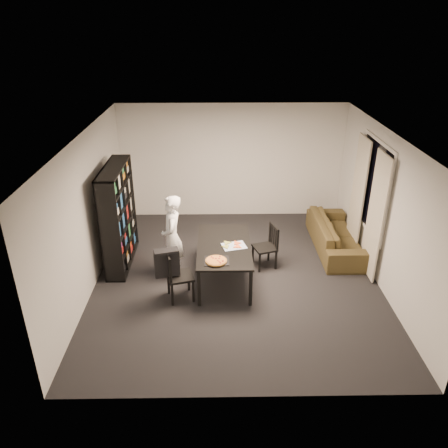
{
  "coord_description": "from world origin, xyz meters",
  "views": [
    {
      "loc": [
        -0.33,
        -6.7,
        4.33
      ],
      "look_at": [
        -0.22,
        0.04,
        1.05
      ],
      "focal_mm": 35.0,
      "sensor_mm": 36.0,
      "label": 1
    }
  ],
  "objects_px": {
    "chair_right": "(269,243)",
    "person": "(172,237)",
    "chair_left": "(175,273)",
    "baking_tray": "(217,261)",
    "dining_table": "(224,248)",
    "bookshelf": "(118,216)",
    "pepperoni_pizza": "(216,261)",
    "sofa": "(336,235)"
  },
  "relations": [
    {
      "from": "dining_table",
      "to": "chair_right",
      "type": "relative_size",
      "value": 2.01
    },
    {
      "from": "bookshelf",
      "to": "pepperoni_pizza",
      "type": "distance_m",
      "value": 2.19
    },
    {
      "from": "bookshelf",
      "to": "sofa",
      "type": "xyz_separation_m",
      "value": [
        4.21,
        0.45,
        -0.65
      ]
    },
    {
      "from": "sofa",
      "to": "person",
      "type": "bearing_deg",
      "value": 106.58
    },
    {
      "from": "chair_left",
      "to": "baking_tray",
      "type": "distance_m",
      "value": 0.71
    },
    {
      "from": "person",
      "to": "pepperoni_pizza",
      "type": "bearing_deg",
      "value": 42.53
    },
    {
      "from": "chair_left",
      "to": "pepperoni_pizza",
      "type": "relative_size",
      "value": 2.5
    },
    {
      "from": "person",
      "to": "baking_tray",
      "type": "relative_size",
      "value": 3.85
    },
    {
      "from": "bookshelf",
      "to": "chair_left",
      "type": "bearing_deg",
      "value": -47.79
    },
    {
      "from": "dining_table",
      "to": "chair_right",
      "type": "height_order",
      "value": "chair_right"
    },
    {
      "from": "bookshelf",
      "to": "chair_left",
      "type": "height_order",
      "value": "bookshelf"
    },
    {
      "from": "chair_left",
      "to": "chair_right",
      "type": "bearing_deg",
      "value": -73.63
    },
    {
      "from": "pepperoni_pizza",
      "to": "sofa",
      "type": "xyz_separation_m",
      "value": [
        2.41,
        1.68,
        -0.42
      ]
    },
    {
      "from": "bookshelf",
      "to": "pepperoni_pizza",
      "type": "xyz_separation_m",
      "value": [
        1.8,
        -1.23,
        -0.23
      ]
    },
    {
      "from": "bookshelf",
      "to": "baking_tray",
      "type": "relative_size",
      "value": 4.75
    },
    {
      "from": "dining_table",
      "to": "chair_right",
      "type": "bearing_deg",
      "value": 28.47
    },
    {
      "from": "person",
      "to": "pepperoni_pizza",
      "type": "relative_size",
      "value": 4.4
    },
    {
      "from": "person",
      "to": "sofa",
      "type": "relative_size",
      "value": 0.74
    },
    {
      "from": "dining_table",
      "to": "pepperoni_pizza",
      "type": "relative_size",
      "value": 4.75
    },
    {
      "from": "chair_right",
      "to": "pepperoni_pizza",
      "type": "height_order",
      "value": "chair_right"
    },
    {
      "from": "chair_right",
      "to": "chair_left",
      "type": "bearing_deg",
      "value": -75.96
    },
    {
      "from": "chair_right",
      "to": "sofa",
      "type": "bearing_deg",
      "value": 96.55
    },
    {
      "from": "chair_right",
      "to": "person",
      "type": "height_order",
      "value": "person"
    },
    {
      "from": "baking_tray",
      "to": "dining_table",
      "type": "bearing_deg",
      "value": 76.48
    },
    {
      "from": "sofa",
      "to": "baking_tray",
      "type": "bearing_deg",
      "value": 124.48
    },
    {
      "from": "chair_left",
      "to": "person",
      "type": "distance_m",
      "value": 0.8
    },
    {
      "from": "pepperoni_pizza",
      "to": "sofa",
      "type": "relative_size",
      "value": 0.17
    },
    {
      "from": "chair_right",
      "to": "person",
      "type": "xyz_separation_m",
      "value": [
        -1.75,
        -0.29,
        0.3
      ]
    },
    {
      "from": "chair_right",
      "to": "pepperoni_pizza",
      "type": "xyz_separation_m",
      "value": [
        -0.97,
        -1.03,
        0.25
      ]
    },
    {
      "from": "chair_right",
      "to": "pepperoni_pizza",
      "type": "relative_size",
      "value": 2.36
    },
    {
      "from": "chair_left",
      "to": "chair_right",
      "type": "height_order",
      "value": "chair_left"
    },
    {
      "from": "chair_left",
      "to": "sofa",
      "type": "height_order",
      "value": "chair_left"
    },
    {
      "from": "person",
      "to": "chair_right",
      "type": "bearing_deg",
      "value": 95.53
    },
    {
      "from": "chair_right",
      "to": "baking_tray",
      "type": "relative_size",
      "value": 2.07
    },
    {
      "from": "chair_left",
      "to": "baking_tray",
      "type": "relative_size",
      "value": 2.19
    },
    {
      "from": "bookshelf",
      "to": "pepperoni_pizza",
      "type": "bearing_deg",
      "value": -34.39
    },
    {
      "from": "baking_tray",
      "to": "pepperoni_pizza",
      "type": "relative_size",
      "value": 1.14
    },
    {
      "from": "bookshelf",
      "to": "person",
      "type": "xyz_separation_m",
      "value": [
        1.02,
        -0.5,
        -0.18
      ]
    },
    {
      "from": "person",
      "to": "sofa",
      "type": "xyz_separation_m",
      "value": [
        3.18,
        0.95,
        -0.47
      ]
    },
    {
      "from": "baking_tray",
      "to": "sofa",
      "type": "relative_size",
      "value": 0.19
    },
    {
      "from": "dining_table",
      "to": "person",
      "type": "relative_size",
      "value": 1.08
    },
    {
      "from": "dining_table",
      "to": "chair_left",
      "type": "distance_m",
      "value": 1.01
    }
  ]
}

